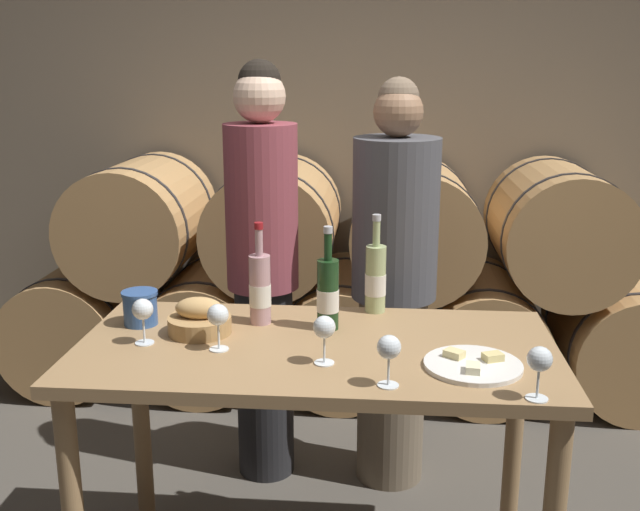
# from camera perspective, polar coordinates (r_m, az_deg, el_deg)

# --- Properties ---
(stone_wall_back) EXTENTS (10.00, 0.12, 3.20)m
(stone_wall_back) POSITION_cam_1_polar(r_m,az_deg,el_deg) (4.44, 2.34, 12.55)
(stone_wall_back) COLOR gray
(stone_wall_back) RESTS_ON ground_plane
(barrel_stack) EXTENTS (3.63, 0.85, 1.25)m
(barrel_stack) POSITION_cam_1_polar(r_m,az_deg,el_deg) (4.07, 1.84, -2.14)
(barrel_stack) COLOR tan
(barrel_stack) RESTS_ON ground_plane
(tasting_table) EXTENTS (1.51, 0.75, 0.90)m
(tasting_table) POSITION_cam_1_polar(r_m,az_deg,el_deg) (2.41, -0.31, -9.61)
(tasting_table) COLOR #99754C
(tasting_table) RESTS_ON ground_plane
(person_left) EXTENTS (0.30, 0.30, 1.77)m
(person_left) POSITION_cam_1_polar(r_m,az_deg,el_deg) (3.11, -4.37, -0.97)
(person_left) COLOR #232326
(person_left) RESTS_ON ground_plane
(person_right) EXTENTS (0.35, 0.35, 1.71)m
(person_right) POSITION_cam_1_polar(r_m,az_deg,el_deg) (3.09, 5.64, -2.31)
(person_right) COLOR #756651
(person_right) RESTS_ON ground_plane
(wine_bottle_red) EXTENTS (0.07, 0.07, 0.35)m
(wine_bottle_red) POSITION_cam_1_polar(r_m,az_deg,el_deg) (2.46, 0.60, -2.92)
(wine_bottle_red) COLOR #193819
(wine_bottle_red) RESTS_ON tasting_table
(wine_bottle_white) EXTENTS (0.07, 0.07, 0.35)m
(wine_bottle_white) POSITION_cam_1_polar(r_m,az_deg,el_deg) (2.64, 4.26, -1.72)
(wine_bottle_white) COLOR #ADBC7F
(wine_bottle_white) RESTS_ON tasting_table
(wine_bottle_rose) EXTENTS (0.07, 0.07, 0.35)m
(wine_bottle_rose) POSITION_cam_1_polar(r_m,az_deg,el_deg) (2.52, -4.59, -2.52)
(wine_bottle_rose) COLOR #BC8E93
(wine_bottle_rose) RESTS_ON tasting_table
(blue_crock) EXTENTS (0.12, 0.12, 0.12)m
(blue_crock) POSITION_cam_1_polar(r_m,az_deg,el_deg) (2.59, -13.54, -3.78)
(blue_crock) COLOR #335693
(blue_crock) RESTS_ON tasting_table
(bread_basket) EXTENTS (0.21, 0.21, 0.12)m
(bread_basket) POSITION_cam_1_polar(r_m,az_deg,el_deg) (2.48, -9.17, -4.85)
(bread_basket) COLOR #A87F4C
(bread_basket) RESTS_ON tasting_table
(cheese_plate) EXTENTS (0.29, 0.29, 0.04)m
(cheese_plate) POSITION_cam_1_polar(r_m,az_deg,el_deg) (2.24, 11.58, -8.14)
(cheese_plate) COLOR white
(cheese_plate) RESTS_ON tasting_table
(wine_glass_far_left) EXTENTS (0.07, 0.07, 0.15)m
(wine_glass_far_left) POSITION_cam_1_polar(r_m,az_deg,el_deg) (2.40, -13.36, -4.14)
(wine_glass_far_left) COLOR white
(wine_glass_far_left) RESTS_ON tasting_table
(wine_glass_left) EXTENTS (0.07, 0.07, 0.15)m
(wine_glass_left) POSITION_cam_1_polar(r_m,az_deg,el_deg) (2.31, -7.78, -4.63)
(wine_glass_left) COLOR white
(wine_glass_left) RESTS_ON tasting_table
(wine_glass_center) EXTENTS (0.07, 0.07, 0.15)m
(wine_glass_center) POSITION_cam_1_polar(r_m,az_deg,el_deg) (2.19, 0.33, -5.62)
(wine_glass_center) COLOR white
(wine_glass_center) RESTS_ON tasting_table
(wine_glass_right) EXTENTS (0.07, 0.07, 0.15)m
(wine_glass_right) POSITION_cam_1_polar(r_m,az_deg,el_deg) (2.05, 5.28, -7.11)
(wine_glass_right) COLOR white
(wine_glass_right) RESTS_ON tasting_table
(wine_glass_far_right) EXTENTS (0.07, 0.07, 0.15)m
(wine_glass_far_right) POSITION_cam_1_polar(r_m,az_deg,el_deg) (2.04, 16.39, -7.73)
(wine_glass_far_right) COLOR white
(wine_glass_far_right) RESTS_ON tasting_table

